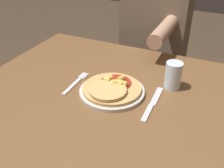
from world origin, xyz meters
TOP-DOWN VIEW (x-y plane):
  - dining_table at (0.00, 0.00)m, footprint 1.19×0.92m
  - plate at (-0.05, 0.03)m, footprint 0.25×0.25m
  - pizza at (-0.05, 0.02)m, footprint 0.22×0.22m
  - fork at (-0.21, 0.04)m, footprint 0.03×0.18m
  - knife at (0.11, 0.02)m, footprint 0.03×0.22m
  - drinking_glass at (0.15, 0.16)m, footprint 0.06×0.06m
  - person_diner at (-0.08, 0.71)m, footprint 0.37×0.52m

SIDE VIEW (x-z plane):
  - dining_table at x=0.00m, z-range 0.28..1.05m
  - person_diner at x=-0.08m, z-range 0.10..1.33m
  - fork at x=-0.21m, z-range 0.78..0.78m
  - knife at x=0.11m, z-range 0.78..0.78m
  - plate at x=-0.05m, z-range 0.78..0.79m
  - pizza at x=-0.05m, z-range 0.78..0.82m
  - drinking_glass at x=0.15m, z-range 0.78..0.88m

